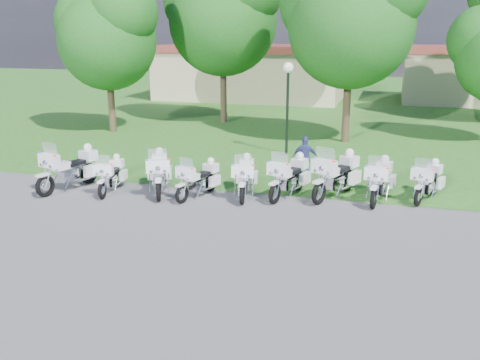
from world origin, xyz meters
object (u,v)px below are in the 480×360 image
(motorcycle_4, at_px, (245,176))
(lamp_post, at_px, (288,85))
(motorcycle_0, at_px, (71,168))
(motorcycle_6, at_px, (337,174))
(motorcycle_1, at_px, (111,174))
(motorcycle_2, at_px, (159,172))
(motorcycle_8, at_px, (428,180))
(motorcycle_3, at_px, (199,179))
(bystander_c, at_px, (305,158))
(motorcycle_5, at_px, (289,176))
(motorcycle_7, at_px, (380,180))

(motorcycle_4, distance_m, lamp_post, 6.72)
(motorcycle_0, xyz_separation_m, lamp_post, (6.07, 7.19, 2.27))
(motorcycle_0, bearing_deg, motorcycle_4, -155.73)
(motorcycle_6, bearing_deg, motorcycle_0, 33.01)
(motorcycle_1, bearing_deg, motorcycle_2, -176.81)
(motorcycle_8, bearing_deg, motorcycle_3, 32.79)
(bystander_c, bearing_deg, motorcycle_2, 21.15)
(motorcycle_4, relative_size, lamp_post, 0.58)
(motorcycle_5, bearing_deg, motorcycle_7, -157.09)
(motorcycle_0, relative_size, motorcycle_1, 1.23)
(motorcycle_4, distance_m, motorcycle_6, 2.99)
(motorcycle_2, xyz_separation_m, motorcycle_7, (7.13, 1.16, -0.02))
(motorcycle_6, bearing_deg, bystander_c, -30.74)
(motorcycle_1, xyz_separation_m, bystander_c, (6.01, 3.34, 0.20))
(motorcycle_4, bearing_deg, motorcycle_1, -0.37)
(lamp_post, bearing_deg, motorcycle_6, -63.52)
(motorcycle_3, height_order, motorcycle_8, motorcycle_8)
(motorcycle_5, xyz_separation_m, bystander_c, (0.15, 2.17, 0.11))
(motorcycle_0, height_order, motorcycle_3, motorcycle_0)
(motorcycle_3, bearing_deg, motorcycle_1, 22.12)
(motorcycle_4, xyz_separation_m, lamp_post, (0.13, 6.30, 2.36))
(motorcycle_7, height_order, motorcycle_8, motorcycle_7)
(motorcycle_0, xyz_separation_m, motorcycle_3, (4.52, 0.39, -0.13))
(motorcycle_3, relative_size, motorcycle_4, 0.91)
(motorcycle_1, xyz_separation_m, motorcycle_5, (5.87, 1.17, 0.09))
(bystander_c, bearing_deg, motorcycle_8, 150.40)
(motorcycle_5, distance_m, lamp_post, 6.49)
(motorcycle_0, distance_m, motorcycle_6, 8.98)
(lamp_post, bearing_deg, motorcycle_3, -102.85)
(motorcycle_0, relative_size, lamp_post, 0.65)
(motorcycle_6, xyz_separation_m, motorcycle_8, (2.85, 0.53, -0.13))
(motorcycle_7, xyz_separation_m, bystander_c, (-2.72, 1.80, 0.11))
(motorcycle_6, bearing_deg, lamp_post, -41.02)
(motorcycle_1, distance_m, bystander_c, 6.88)
(motorcycle_8, height_order, lamp_post, lamp_post)
(motorcycle_1, height_order, motorcycle_6, motorcycle_6)
(motorcycle_8, xyz_separation_m, lamp_post, (-5.61, 5.02, 2.39))
(motorcycle_0, xyz_separation_m, bystander_c, (7.48, 3.44, 0.05))
(motorcycle_5, bearing_deg, motorcycle_1, 26.78)
(motorcycle_1, bearing_deg, motorcycle_7, -179.93)
(motorcycle_6, distance_m, bystander_c, 2.25)
(motorcycle_7, bearing_deg, motorcycle_5, 15.03)
(motorcycle_5, bearing_deg, motorcycle_2, 26.08)
(motorcycle_6, height_order, lamp_post, lamp_post)
(motorcycle_3, bearing_deg, motorcycle_2, 13.38)
(motorcycle_2, distance_m, motorcycle_4, 2.90)
(bystander_c, bearing_deg, motorcycle_3, 33.03)
(motorcycle_0, bearing_deg, lamp_post, -114.44)
(motorcycle_4, bearing_deg, motorcycle_8, -177.86)
(motorcycle_2, bearing_deg, motorcycle_1, -9.58)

